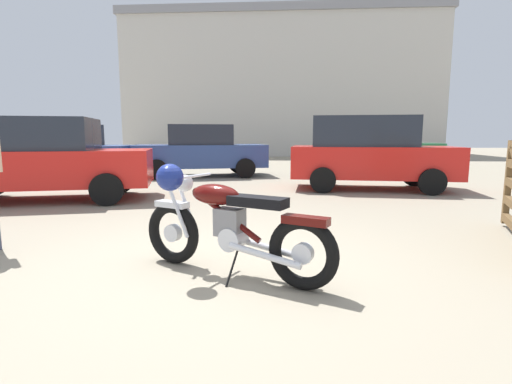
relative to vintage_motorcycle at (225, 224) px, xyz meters
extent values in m
plane|color=gray|center=(-0.08, 0.24, -0.49)|extent=(80.00, 80.00, 0.00)
torus|color=black|center=(-0.57, 0.35, -0.17)|extent=(0.61, 0.41, 0.64)
cylinder|color=silver|center=(-0.57, 0.35, -0.17)|extent=(0.20, 0.16, 0.18)
torus|color=black|center=(0.68, -0.36, -0.17)|extent=(0.61, 0.41, 0.64)
cylinder|color=silver|center=(0.68, -0.36, -0.17)|extent=(0.20, 0.16, 0.18)
cube|color=silver|center=(-0.57, 0.35, 0.13)|extent=(0.38, 0.29, 0.06)
cube|color=#4C0C0A|center=(0.70, -0.37, 0.12)|extent=(0.41, 0.31, 0.07)
cylinder|color=silver|center=(-0.49, 0.23, 0.11)|extent=(0.27, 0.17, 0.58)
cylinder|color=silver|center=(-0.42, 0.36, 0.11)|extent=(0.27, 0.17, 0.58)
sphere|color=silver|center=(-0.42, 0.27, 0.35)|extent=(0.17, 0.17, 0.17)
cylinder|color=silver|center=(-0.35, 0.23, 0.42)|extent=(0.33, 0.55, 0.03)
sphere|color=navy|center=(-0.50, -0.03, 0.44)|extent=(0.25, 0.25, 0.25)
cylinder|color=#4C0C0A|center=(0.00, 0.03, 0.09)|extent=(0.68, 0.42, 0.47)
ellipsoid|color=#4C0C0A|center=(-0.10, 0.08, 0.27)|extent=(0.56, 0.45, 0.20)
cube|color=black|center=(0.30, -0.14, 0.24)|extent=(0.57, 0.44, 0.09)
cube|color=slate|center=(0.04, 0.00, 0.02)|extent=(0.32, 0.29, 0.26)
cylinder|color=silver|center=(0.08, -0.01, -0.13)|extent=(0.29, 0.28, 0.22)
cylinder|color=silver|center=(0.36, -0.29, -0.21)|extent=(0.64, 0.40, 0.14)
cylinder|color=silver|center=(0.46, -0.12, -0.21)|extent=(0.64, 0.40, 0.14)
cylinder|color=black|center=(0.08, -0.21, -0.33)|extent=(0.13, 0.22, 0.33)
cube|color=brown|center=(3.94, 1.95, 0.16)|extent=(0.11, 0.12, 1.20)
cylinder|color=black|center=(-2.82, 5.41, -0.18)|extent=(0.65, 0.31, 0.62)
cylinder|color=black|center=(-2.50, 3.72, -0.18)|extent=(0.65, 0.31, 0.62)
cube|color=red|center=(-3.99, 4.31, 0.18)|extent=(4.45, 2.47, 0.72)
cube|color=#232833|center=(-3.99, 4.31, 0.86)|extent=(2.25, 1.90, 0.64)
cylinder|color=black|center=(-2.63, 8.08, -0.18)|extent=(0.65, 0.31, 0.62)
cylinder|color=black|center=(-2.93, 9.78, -0.18)|extent=(0.65, 0.31, 0.62)
cylinder|color=black|center=(0.03, 8.56, -0.18)|extent=(0.65, 0.31, 0.62)
cylinder|color=black|center=(-0.27, 10.25, -0.18)|extent=(0.65, 0.31, 0.62)
cube|color=#2D4784|center=(-1.45, 9.17, 0.18)|extent=(4.44, 2.43, 0.72)
cube|color=#232833|center=(-1.45, 9.17, 0.86)|extent=(2.24, 1.89, 0.64)
cylinder|color=black|center=(4.26, 11.66, -0.18)|extent=(0.64, 0.28, 0.62)
cylinder|color=black|center=(4.49, 13.36, -0.18)|extent=(0.64, 0.28, 0.62)
cylinder|color=black|center=(6.94, 11.30, -0.18)|extent=(0.64, 0.28, 0.62)
cylinder|color=black|center=(7.17, 13.00, -0.18)|extent=(0.64, 0.28, 0.62)
cube|color=#23663D|center=(5.71, 12.33, 0.18)|extent=(4.39, 2.27, 0.72)
cube|color=#232833|center=(5.71, 12.33, 0.86)|extent=(2.19, 1.81, 0.64)
cylinder|color=black|center=(-4.19, 9.17, -0.18)|extent=(0.62, 0.21, 0.62)
cylinder|color=black|center=(-4.23, 7.45, -0.18)|extent=(0.62, 0.21, 0.62)
cylinder|color=black|center=(-6.89, 9.23, -0.18)|extent=(0.62, 0.21, 0.62)
cylinder|color=black|center=(-6.93, 7.51, -0.18)|extent=(0.62, 0.21, 0.62)
cube|color=#2D4784|center=(-5.56, 8.34, 0.18)|extent=(4.24, 1.81, 0.72)
cube|color=#232833|center=(-5.56, 8.34, 0.86)|extent=(2.03, 1.60, 0.64)
cylinder|color=black|center=(4.52, 6.57, -0.19)|extent=(0.62, 0.28, 0.60)
cylinder|color=black|center=(4.25, 4.96, -0.19)|extent=(0.62, 0.28, 0.60)
cylinder|color=black|center=(2.15, 6.96, -0.19)|extent=(0.62, 0.28, 0.60)
cylinder|color=black|center=(1.88, 5.34, -0.19)|extent=(0.62, 0.28, 0.60)
cube|color=red|center=(3.20, 5.96, 0.19)|extent=(4.11, 2.25, 0.76)
cube|color=#232833|center=(2.95, 6.00, 0.93)|extent=(2.61, 1.89, 0.72)
cube|color=beige|center=(2.37, 26.29, 3.97)|extent=(21.37, 11.47, 8.92)
cube|color=gray|center=(2.37, 26.29, 8.67)|extent=(21.69, 11.79, 0.50)
camera|label=1|loc=(0.26, -3.52, 0.82)|focal=27.05mm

